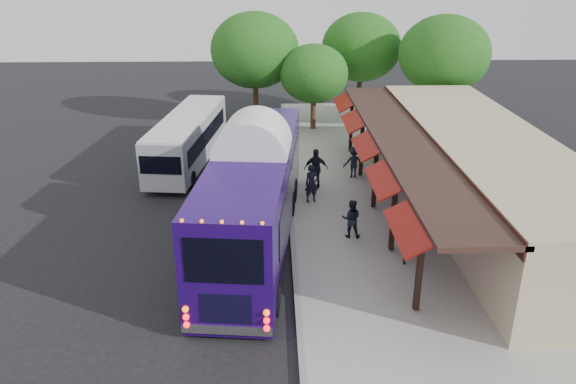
% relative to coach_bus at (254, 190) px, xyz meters
% --- Properties ---
extents(ground, '(90.00, 90.00, 0.00)m').
position_rel_coach_bus_xyz_m(ground, '(1.45, -1.17, -2.24)').
color(ground, black).
rests_on(ground, ground).
extents(sidewalk, '(10.00, 40.00, 0.15)m').
position_rel_coach_bus_xyz_m(sidewalk, '(6.45, 2.83, -2.16)').
color(sidewalk, '#9E9B93').
rests_on(sidewalk, ground).
extents(curb, '(0.20, 40.00, 0.16)m').
position_rel_coach_bus_xyz_m(curb, '(1.50, 2.83, -2.16)').
color(curb, gray).
rests_on(curb, ground).
extents(station_shelter, '(8.15, 20.00, 3.60)m').
position_rel_coach_bus_xyz_m(station_shelter, '(9.83, 2.83, -0.39)').
color(station_shelter, tan).
rests_on(station_shelter, ground).
extents(coach_bus, '(4.06, 13.24, 4.17)m').
position_rel_coach_bus_xyz_m(coach_bus, '(0.00, 0.00, 0.00)').
color(coach_bus, '#24085F').
rests_on(coach_bus, ground).
extents(city_bus, '(3.37, 10.31, 2.72)m').
position_rel_coach_bus_xyz_m(city_bus, '(-3.90, 9.58, -0.74)').
color(city_bus, '#919599').
rests_on(city_bus, ground).
extents(ped_a, '(0.73, 0.57, 1.77)m').
position_rel_coach_bus_xyz_m(ped_a, '(2.50, 3.69, -1.20)').
color(ped_a, black).
rests_on(ped_a, sidewalk).
extents(ped_b, '(0.85, 0.70, 1.59)m').
position_rel_coach_bus_xyz_m(ped_b, '(3.84, 0.07, -1.29)').
color(ped_b, black).
rests_on(ped_b, sidewalk).
extents(ped_c, '(1.17, 0.51, 1.97)m').
position_rel_coach_bus_xyz_m(ped_c, '(2.82, 5.40, -1.11)').
color(ped_c, black).
rests_on(ped_c, sidewalk).
extents(ped_d, '(1.10, 0.69, 1.63)m').
position_rel_coach_bus_xyz_m(ped_d, '(4.85, 6.77, -1.27)').
color(ped_d, black).
rests_on(ped_d, sidewalk).
extents(sign_board, '(0.22, 0.52, 1.18)m').
position_rel_coach_bus_xyz_m(sign_board, '(5.51, -2.23, -1.29)').
color(sign_board, black).
rests_on(sign_board, sidewalk).
extents(tree_left, '(4.41, 4.41, 5.65)m').
position_rel_coach_bus_xyz_m(tree_left, '(3.41, 15.85, 1.52)').
color(tree_left, '#382314').
rests_on(tree_left, ground).
extents(tree_mid, '(5.63, 5.63, 7.20)m').
position_rel_coach_bus_xyz_m(tree_mid, '(7.05, 20.15, 2.56)').
color(tree_mid, '#382314').
rests_on(tree_mid, ground).
extents(tree_right, '(5.79, 5.79, 7.42)m').
position_rel_coach_bus_xyz_m(tree_right, '(11.70, 15.87, 2.71)').
color(tree_right, '#382314').
rests_on(tree_right, ground).
extents(tree_far, '(5.85, 5.85, 7.49)m').
position_rel_coach_bus_xyz_m(tree_far, '(-0.39, 17.66, 2.75)').
color(tree_far, '#382314').
rests_on(tree_far, ground).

